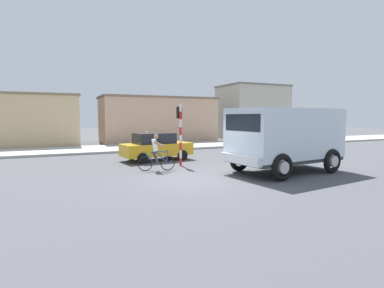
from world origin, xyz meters
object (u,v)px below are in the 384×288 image
(traffic_light_pole, at_px, (180,126))
(truck_foreground, at_px, (285,136))
(cyclist, at_px, (156,153))
(car_red_near, at_px, (156,146))
(pedestrian_near_kerb, at_px, (147,143))

(traffic_light_pole, bearing_deg, truck_foreground, -45.57)
(truck_foreground, relative_size, cyclist, 3.30)
(car_red_near, distance_m, pedestrian_near_kerb, 1.98)
(traffic_light_pole, distance_m, car_red_near, 2.68)
(car_red_near, bearing_deg, truck_foreground, -54.84)
(truck_foreground, distance_m, car_red_near, 7.41)
(truck_foreground, xyz_separation_m, car_red_near, (-4.24, 6.02, -0.85))
(cyclist, bearing_deg, truck_foreground, -27.75)
(traffic_light_pole, height_order, pedestrian_near_kerb, traffic_light_pole)
(truck_foreground, distance_m, pedestrian_near_kerb, 9.09)
(cyclist, xyz_separation_m, car_red_near, (1.01, 3.26, -0.05))
(traffic_light_pole, relative_size, car_red_near, 0.76)
(pedestrian_near_kerb, bearing_deg, car_red_near, -90.23)
(cyclist, bearing_deg, car_red_near, 72.76)
(truck_foreground, bearing_deg, traffic_light_pole, 134.43)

